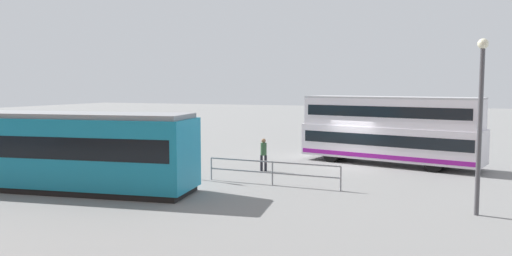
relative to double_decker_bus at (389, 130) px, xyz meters
name	(u,v)px	position (x,y,z in m)	size (l,w,h in m)	color
ground_plane	(348,167)	(2.02, 1.52, -1.98)	(160.00, 160.00, 0.00)	gray
double_decker_bus	(389,130)	(0.00, 0.00, 0.00)	(10.34, 4.79, 3.88)	silver
tram_yellow	(30,149)	(14.02, 12.27, -0.24)	(15.14, 4.67, 3.35)	teal
pedestrian_near_railing	(264,152)	(5.93, 4.56, -0.99)	(0.38, 0.38, 1.72)	black
pedestrian_railing	(272,169)	(4.30, 7.81, -1.25)	(6.35, 0.30, 1.08)	gray
info_sign	(190,143)	(8.50, 7.84, -0.23)	(0.96, 0.34, 2.56)	slate
street_lamp	(480,112)	(-4.04, 10.13, 1.62)	(0.36, 0.36, 6.09)	#4C4C51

